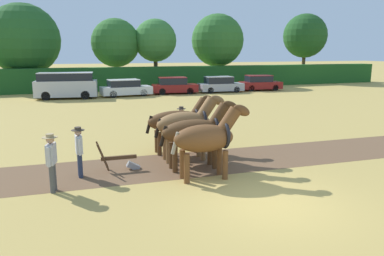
{
  "coord_description": "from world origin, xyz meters",
  "views": [
    {
      "loc": [
        -5.24,
        -8.14,
        4.01
      ],
      "look_at": [
        -0.44,
        5.15,
        1.1
      ],
      "focal_mm": 35.0,
      "sensor_mm": 36.0,
      "label": 1
    }
  ],
  "objects_px": {
    "tree_left": "(24,40)",
    "draft_horse_lead_left": "(207,138)",
    "farmer_at_plow": "(79,148)",
    "tree_center_right": "(218,40)",
    "farmer_beside_team": "(181,122)",
    "draft_horse_lead_right": "(197,131)",
    "parked_van": "(66,85)",
    "parked_car_center_left": "(174,86)",
    "parked_car_center": "(220,85)",
    "tree_center_left": "(115,43)",
    "draft_horse_trail_left": "(187,124)",
    "tree_right": "(305,36)",
    "parked_car_left": "(125,88)",
    "tree_center": "(155,41)",
    "parked_car_center_right": "(260,83)",
    "farmer_onlooker_left": "(51,158)",
    "plow": "(123,161)",
    "draft_horse_trail_right": "(179,121)"
  },
  "relations": [
    {
      "from": "draft_horse_trail_right",
      "to": "farmer_onlooker_left",
      "type": "height_order",
      "value": "draft_horse_trail_right"
    },
    {
      "from": "tree_left",
      "to": "farmer_at_plow",
      "type": "height_order",
      "value": "tree_left"
    },
    {
      "from": "tree_right",
      "to": "parked_car_center_left",
      "type": "distance_m",
      "value": 22.43
    },
    {
      "from": "draft_horse_lead_right",
      "to": "draft_horse_trail_right",
      "type": "xyz_separation_m",
      "value": [
        0.09,
        2.23,
        -0.03
      ]
    },
    {
      "from": "parked_van",
      "to": "parked_car_center",
      "type": "distance_m",
      "value": 14.49
    },
    {
      "from": "parked_car_center_left",
      "to": "parked_car_center",
      "type": "distance_m",
      "value": 4.69
    },
    {
      "from": "parked_car_center",
      "to": "farmer_at_plow",
      "type": "bearing_deg",
      "value": -120.37
    },
    {
      "from": "tree_center_right",
      "to": "tree_right",
      "type": "height_order",
      "value": "tree_right"
    },
    {
      "from": "plow",
      "to": "parked_car_center_left",
      "type": "bearing_deg",
      "value": 70.91
    },
    {
      "from": "tree_center_right",
      "to": "plow",
      "type": "distance_m",
      "value": 33.84
    },
    {
      "from": "tree_left",
      "to": "farmer_onlooker_left",
      "type": "relative_size",
      "value": 5.1
    },
    {
      "from": "tree_center",
      "to": "parked_car_center",
      "type": "relative_size",
      "value": 1.68
    },
    {
      "from": "draft_horse_lead_right",
      "to": "parked_van",
      "type": "distance_m",
      "value": 22.39
    },
    {
      "from": "draft_horse_trail_right",
      "to": "farmer_at_plow",
      "type": "xyz_separation_m",
      "value": [
        -3.96,
        -1.82,
        -0.33
      ]
    },
    {
      "from": "tree_center",
      "to": "tree_right",
      "type": "height_order",
      "value": "tree_right"
    },
    {
      "from": "tree_left",
      "to": "farmer_beside_team",
      "type": "relative_size",
      "value": 5.47
    },
    {
      "from": "farmer_onlooker_left",
      "to": "plow",
      "type": "bearing_deg",
      "value": 44.26
    },
    {
      "from": "farmer_at_plow",
      "to": "parked_car_center_left",
      "type": "bearing_deg",
      "value": 63.83
    },
    {
      "from": "parked_van",
      "to": "parked_car_center_left",
      "type": "distance_m",
      "value": 9.83
    },
    {
      "from": "plow",
      "to": "farmer_beside_team",
      "type": "height_order",
      "value": "farmer_beside_team"
    },
    {
      "from": "draft_horse_trail_right",
      "to": "parked_car_left",
      "type": "distance_m",
      "value": 20.03
    },
    {
      "from": "tree_center_right",
      "to": "draft_horse_lead_left",
      "type": "bearing_deg",
      "value": -114.13
    },
    {
      "from": "parked_car_left",
      "to": "parked_car_center_left",
      "type": "bearing_deg",
      "value": 0.42
    },
    {
      "from": "draft_horse_lead_left",
      "to": "plow",
      "type": "height_order",
      "value": "draft_horse_lead_left"
    },
    {
      "from": "tree_left",
      "to": "draft_horse_lead_left",
      "type": "height_order",
      "value": "tree_left"
    },
    {
      "from": "tree_center_right",
      "to": "farmer_beside_team",
      "type": "xyz_separation_m",
      "value": [
        -13.12,
        -26.03,
        -4.34
      ]
    },
    {
      "from": "draft_horse_lead_right",
      "to": "draft_horse_trail_left",
      "type": "bearing_deg",
      "value": 90.2
    },
    {
      "from": "tree_left",
      "to": "tree_center_right",
      "type": "xyz_separation_m",
      "value": [
        21.09,
        -0.73,
        0.1
      ]
    },
    {
      "from": "tree_center_left",
      "to": "tree_right",
      "type": "bearing_deg",
      "value": 0.21
    },
    {
      "from": "tree_center_right",
      "to": "tree_right",
      "type": "bearing_deg",
      "value": 2.49
    },
    {
      "from": "farmer_beside_team",
      "to": "parked_car_left",
      "type": "height_order",
      "value": "farmer_beside_team"
    },
    {
      "from": "farmer_onlooker_left",
      "to": "parked_car_center",
      "type": "distance_m",
      "value": 27.71
    },
    {
      "from": "farmer_at_plow",
      "to": "draft_horse_trail_right",
      "type": "bearing_deg",
      "value": 22.88
    },
    {
      "from": "farmer_beside_team",
      "to": "parked_van",
      "type": "bearing_deg",
      "value": 138.51
    },
    {
      "from": "farmer_onlooker_left",
      "to": "parked_car_center",
      "type": "height_order",
      "value": "farmer_onlooker_left"
    },
    {
      "from": "tree_left",
      "to": "parked_car_center_left",
      "type": "relative_size",
      "value": 1.97
    },
    {
      "from": "tree_center_left",
      "to": "parked_car_center_right",
      "type": "distance_m",
      "value": 16.19
    },
    {
      "from": "tree_center_left",
      "to": "tree_right",
      "type": "distance_m",
      "value": 24.63
    },
    {
      "from": "tree_left",
      "to": "parked_van",
      "type": "bearing_deg",
      "value": -67.06
    },
    {
      "from": "parked_van",
      "to": "parked_car_center_right",
      "type": "relative_size",
      "value": 1.2
    },
    {
      "from": "tree_right",
      "to": "draft_horse_lead_left",
      "type": "height_order",
      "value": "tree_right"
    },
    {
      "from": "tree_center_left",
      "to": "parked_van",
      "type": "distance_m",
      "value": 10.65
    },
    {
      "from": "draft_horse_lead_right",
      "to": "draft_horse_trail_left",
      "type": "relative_size",
      "value": 1.04
    },
    {
      "from": "draft_horse_lead_right",
      "to": "parked_car_left",
      "type": "relative_size",
      "value": 0.63
    },
    {
      "from": "tree_left",
      "to": "farmer_at_plow",
      "type": "bearing_deg",
      "value": -83.62
    },
    {
      "from": "farmer_beside_team",
      "to": "parked_car_left",
      "type": "bearing_deg",
      "value": 122.84
    },
    {
      "from": "tree_right",
      "to": "plow",
      "type": "distance_m",
      "value": 41.95
    },
    {
      "from": "draft_horse_lead_left",
      "to": "farmer_onlooker_left",
      "type": "distance_m",
      "value": 4.67
    },
    {
      "from": "tree_center_left",
      "to": "draft_horse_trail_left",
      "type": "relative_size",
      "value": 2.69
    },
    {
      "from": "farmer_onlooker_left",
      "to": "parked_van",
      "type": "distance_m",
      "value": 22.79
    }
  ]
}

